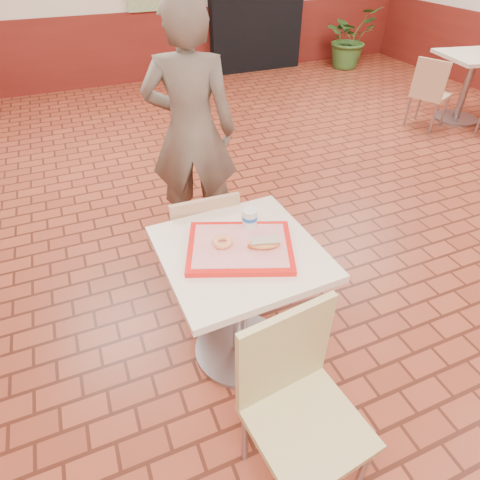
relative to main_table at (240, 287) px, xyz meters
name	(u,v)px	position (x,y,z in m)	size (l,w,h in m)	color
room_shell	(423,44)	(1.34, 0.51, 0.97)	(8.01, 10.01, 3.01)	maroon
wainscot_band	(383,194)	(1.34, 0.51, -0.03)	(8.00, 10.00, 1.00)	#5A1611
main_table	(240,287)	(0.00, 0.00, 0.00)	(0.75, 0.75, 0.79)	beige
chair_main_front	(298,401)	(-0.03, -0.67, -0.01)	(0.47, 0.47, 0.93)	tan
chair_main_back	(203,242)	(-0.04, 0.50, -0.05)	(0.41, 0.41, 0.86)	tan
customer	(191,132)	(0.14, 1.24, 0.35)	(0.64, 0.42, 1.76)	#60564B
serving_tray	(240,247)	(0.00, 0.00, 0.27)	(0.50, 0.39, 0.03)	red
ring_donut	(222,242)	(-0.08, 0.04, 0.30)	(0.10, 0.10, 0.03)	#EE9057
long_john_donut	(264,243)	(0.10, -0.06, 0.31)	(0.16, 0.11, 0.05)	#D9813F
paper_cup	(250,218)	(0.10, 0.12, 0.34)	(0.08, 0.08, 0.10)	silver
second_table	(470,77)	(4.04, 2.28, 0.01)	(0.76, 0.76, 0.80)	beige
chair_second_left	(430,91)	(3.40, 2.24, -0.07)	(0.51, 0.51, 0.83)	tan
potted_plant	(349,38)	(4.10, 4.91, -0.05)	(0.87, 0.76, 0.97)	#315A24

